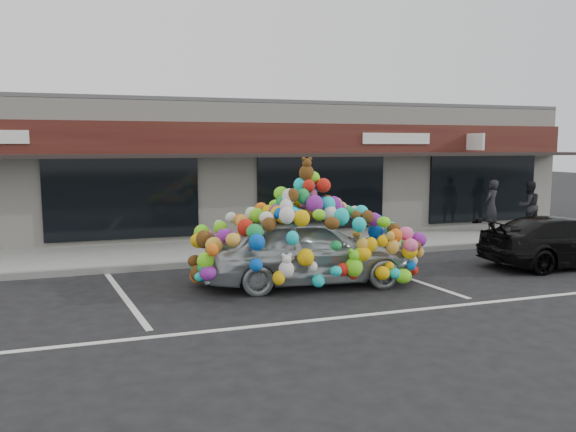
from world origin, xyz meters
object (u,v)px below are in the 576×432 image
object	(u,v)px
black_sedan	(563,241)
pedestrian_b	(529,206)
pedestrian_a	(491,206)
toy_car	(307,241)

from	to	relation	value
black_sedan	pedestrian_b	xyz separation A→B (m)	(2.69, 4.25, 0.35)
black_sedan	pedestrian_a	xyz separation A→B (m)	(1.31, 4.38, 0.38)
black_sedan	pedestrian_b	world-z (taller)	pedestrian_b
pedestrian_a	pedestrian_b	distance (m)	1.39
toy_car	pedestrian_b	distance (m)	10.06
toy_car	pedestrian_b	size ratio (longest dim) A/B	3.01
toy_car	black_sedan	world-z (taller)	toy_car
black_sedan	pedestrian_a	bearing A→B (deg)	-14.53
toy_car	black_sedan	bearing A→B (deg)	-86.58
toy_car	pedestrian_b	world-z (taller)	toy_car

